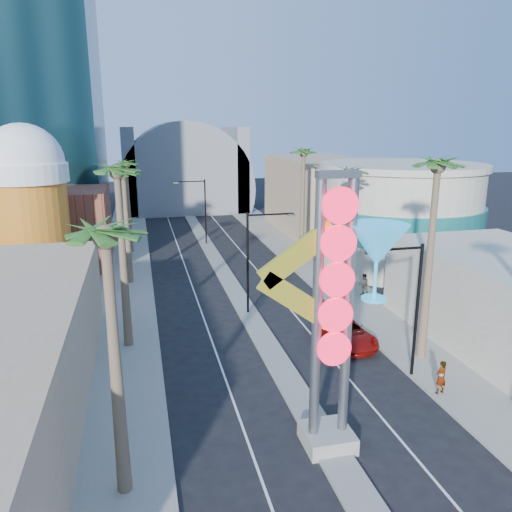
{
  "coord_description": "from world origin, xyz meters",
  "views": [
    {
      "loc": [
        -7.78,
        -15.72,
        14.3
      ],
      "look_at": [
        0.18,
        18.01,
        5.17
      ],
      "focal_mm": 35.0,
      "sensor_mm": 36.0,
      "label": 1
    }
  ],
  "objects": [
    {
      "name": "palm_3",
      "position": [
        -9.0,
        42.0,
        9.48
      ],
      "size": [
        2.4,
        2.4,
        11.2
      ],
      "color": "brown",
      "rests_on": "ground"
    },
    {
      "name": "streetlight_2",
      "position": [
        6.72,
        8.0,
        4.83
      ],
      "size": [
        3.45,
        0.25,
        8.0
      ],
      "color": "black",
      "rests_on": "ground"
    },
    {
      "name": "palm_5",
      "position": [
        9.0,
        10.0,
        11.27
      ],
      "size": [
        2.4,
        2.4,
        13.2
      ],
      "color": "brown",
      "rests_on": "ground"
    },
    {
      "name": "canopy",
      "position": [
        0.0,
        72.0,
        4.31
      ],
      "size": [
        22.0,
        16.0,
        22.0
      ],
      "color": "slate",
      "rests_on": "ground"
    },
    {
      "name": "sidewalk_east",
      "position": [
        9.5,
        35.0,
        0.07
      ],
      "size": [
        5.0,
        100.0,
        0.15
      ],
      "primitive_type": "cube",
      "color": "gray",
      "rests_on": "ground"
    },
    {
      "name": "filler_east",
      "position": [
        16.0,
        48.0,
        5.0
      ],
      "size": [
        10.0,
        20.0,
        10.0
      ],
      "primitive_type": "cube",
      "color": "tan",
      "rests_on": "ground"
    },
    {
      "name": "median",
      "position": [
        0.0,
        38.0,
        0.07
      ],
      "size": [
        1.6,
        84.0,
        0.15
      ],
      "primitive_type": "cube",
      "color": "gray",
      "rests_on": "ground"
    },
    {
      "name": "pedestrian_b",
      "position": [
        10.57,
        21.8,
        1.07
      ],
      "size": [
        0.95,
        0.76,
        1.84
      ],
      "primitive_type": "imported",
      "rotation": [
        0.0,
        0.0,
        3.22
      ],
      "color": "gray",
      "rests_on": "sidewalk_east"
    },
    {
      "name": "beer_mug",
      "position": [
        -17.0,
        30.0,
        7.84
      ],
      "size": [
        7.0,
        7.0,
        14.5
      ],
      "color": "#C27419",
      "rests_on": "ground"
    },
    {
      "name": "red_pickup",
      "position": [
        5.22,
        13.22,
        0.79
      ],
      "size": [
        3.12,
        5.93,
        1.59
      ],
      "primitive_type": "imported",
      "rotation": [
        0.0,
        0.0,
        0.09
      ],
      "color": "maroon",
      "rests_on": "ground"
    },
    {
      "name": "turquoise_building",
      "position": [
        18.0,
        30.0,
        5.25
      ],
      "size": [
        16.6,
        16.6,
        10.6
      ],
      "color": "#AFA794",
      "rests_on": "ground"
    },
    {
      "name": "palm_2",
      "position": [
        -9.0,
        30.0,
        9.48
      ],
      "size": [
        2.4,
        2.4,
        11.2
      ],
      "color": "brown",
      "rests_on": "ground"
    },
    {
      "name": "neon_sign",
      "position": [
        0.82,
        2.96,
        7.31
      ],
      "size": [
        6.53,
        2.6,
        12.55
      ],
      "color": "gray",
      "rests_on": "ground"
    },
    {
      "name": "streetlight_1",
      "position": [
        -0.55,
        44.0,
        4.88
      ],
      "size": [
        3.79,
        0.25,
        8.0
      ],
      "color": "black",
      "rests_on": "ground"
    },
    {
      "name": "ground",
      "position": [
        0.0,
        0.0,
        0.0
      ],
      "size": [
        240.0,
        240.0,
        0.0
      ],
      "primitive_type": "plane",
      "color": "black",
      "rests_on": "ground"
    },
    {
      "name": "streetlight_0",
      "position": [
        0.55,
        20.0,
        4.88
      ],
      "size": [
        3.79,
        0.25,
        8.0
      ],
      "color": "black",
      "rests_on": "ground"
    },
    {
      "name": "palm_0",
      "position": [
        -9.0,
        2.0,
        9.93
      ],
      "size": [
        2.4,
        2.4,
        11.7
      ],
      "color": "brown",
      "rests_on": "ground"
    },
    {
      "name": "palm_6",
      "position": [
        9.0,
        22.0,
        9.93
      ],
      "size": [
        2.4,
        2.4,
        11.7
      ],
      "color": "brown",
      "rests_on": "ground"
    },
    {
      "name": "palm_1",
      "position": [
        -9.0,
        16.0,
        10.82
      ],
      "size": [
        2.4,
        2.4,
        12.7
      ],
      "color": "brown",
      "rests_on": "ground"
    },
    {
      "name": "sidewalk_west",
      "position": [
        -9.5,
        35.0,
        0.07
      ],
      "size": [
        5.0,
        100.0,
        0.15
      ],
      "primitive_type": "cube",
      "color": "gray",
      "rests_on": "ground"
    },
    {
      "name": "palm_7",
      "position": [
        9.0,
        34.0,
        10.82
      ],
      "size": [
        2.4,
        2.4,
        12.7
      ],
      "color": "brown",
      "rests_on": "ground"
    },
    {
      "name": "brick_filler_west",
      "position": [
        -16.0,
        38.0,
        4.0
      ],
      "size": [
        10.0,
        10.0,
        8.0
      ],
      "primitive_type": "cube",
      "color": "brown",
      "rests_on": "ground"
    },
    {
      "name": "hotel_tower",
      "position": [
        -22.0,
        52.0,
        25.0
      ],
      "size": [
        20.0,
        20.0,
        50.0
      ],
      "primitive_type": "cube",
      "color": "black",
      "rests_on": "ground"
    },
    {
      "name": "pedestrian_a",
      "position": [
        7.55,
        5.69,
        1.1
      ],
      "size": [
        0.77,
        0.59,
        1.91
      ],
      "primitive_type": "imported",
      "rotation": [
        0.0,
        0.0,
        3.34
      ],
      "color": "gray",
      "rests_on": "sidewalk_east"
    }
  ]
}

